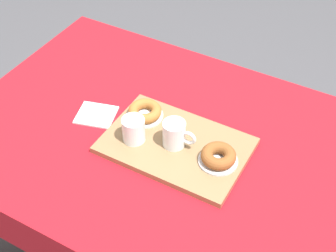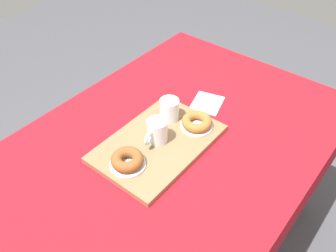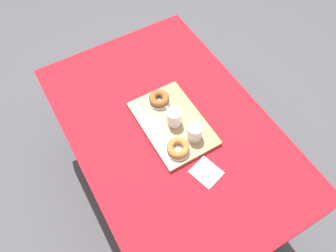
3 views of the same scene
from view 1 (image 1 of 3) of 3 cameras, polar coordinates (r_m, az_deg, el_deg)
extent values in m
cube|color=#A8141E|center=(1.65, 0.86, -2.40)|extent=(1.52, 1.00, 0.04)
cube|color=#A8141E|center=(2.05, 7.54, 4.68)|extent=(1.52, 0.01, 0.14)
cube|color=#A8141E|center=(2.08, -17.83, 3.35)|extent=(0.01, 1.00, 0.14)
cylinder|color=brown|center=(2.42, -8.50, 3.22)|extent=(0.06, 0.06, 0.70)
cube|color=olive|center=(1.61, 0.92, -2.30)|extent=(0.47, 0.31, 0.02)
cylinder|color=white|center=(1.57, 0.71, -0.93)|extent=(0.08, 0.08, 0.09)
cylinder|color=#84380F|center=(1.57, 0.71, -1.16)|extent=(0.06, 0.06, 0.07)
torus|color=white|center=(1.55, 2.40, -1.41)|extent=(0.05, 0.02, 0.05)
cylinder|color=white|center=(1.59, -4.06, -0.42)|extent=(0.08, 0.08, 0.09)
cylinder|color=silver|center=(1.59, -4.04, -0.69)|extent=(0.06, 0.06, 0.06)
cylinder|color=silver|center=(1.55, 5.88, -4.07)|extent=(0.13, 0.13, 0.01)
torus|color=brown|center=(1.53, 5.94, -3.49)|extent=(0.11, 0.11, 0.04)
cylinder|color=silver|center=(1.69, -2.71, 1.23)|extent=(0.13, 0.13, 0.01)
torus|color=#A3662D|center=(1.68, -2.73, 1.77)|extent=(0.12, 0.12, 0.04)
cube|color=white|center=(1.75, -8.41, 1.30)|extent=(0.16, 0.15, 0.01)
camera|label=2|loc=(1.65, 41.51, 27.22)|focal=38.87mm
camera|label=3|loc=(2.00, -19.57, 50.79)|focal=34.80mm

